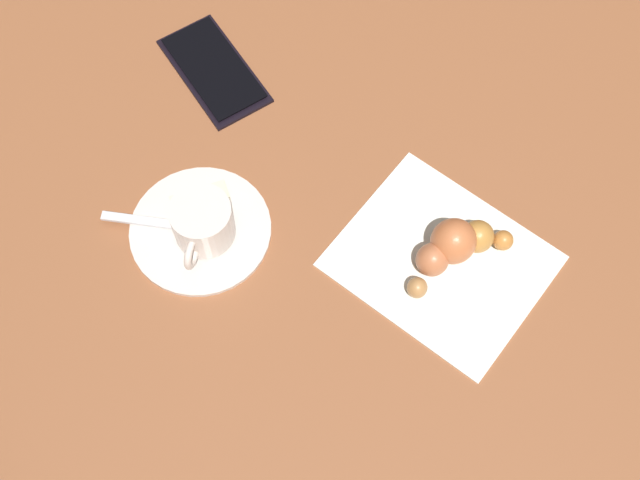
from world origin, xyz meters
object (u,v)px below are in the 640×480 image
object	(u,v)px
cell_phone	(214,70)
sugar_packet	(200,198)
napkin	(441,261)
croissant	(455,246)
teaspoon	(188,226)
saucer	(200,229)
espresso_cup	(202,222)

from	to	relation	value
cell_phone	sugar_packet	bearing A→B (deg)	115.65
sugar_packet	napkin	xyz separation A→B (m)	(-0.24, -0.05, -0.01)
sugar_packet	croissant	world-z (taller)	croissant
teaspoon	napkin	xyz separation A→B (m)	(-0.23, -0.08, -0.01)
saucer	croissant	xyz separation A→B (m)	(-0.23, -0.09, 0.02)
espresso_cup	croissant	bearing A→B (deg)	-157.61
sugar_packet	croissant	bearing A→B (deg)	147.33
teaspoon	cell_phone	bearing A→B (deg)	-66.88
sugar_packet	croissant	size ratio (longest dim) A/B	0.56
espresso_cup	sugar_packet	bearing A→B (deg)	-51.90
sugar_packet	napkin	distance (m)	0.25
espresso_cup	napkin	world-z (taller)	espresso_cup
espresso_cup	cell_phone	bearing A→B (deg)	-62.02
napkin	croissant	world-z (taller)	croissant
espresso_cup	teaspoon	size ratio (longest dim) A/B	0.63
saucer	croissant	bearing A→B (deg)	-159.02
espresso_cup	cell_phone	distance (m)	0.20
espresso_cup	croissant	distance (m)	0.24
espresso_cup	teaspoon	world-z (taller)	espresso_cup
cell_phone	espresso_cup	bearing A→B (deg)	117.98
teaspoon	cell_phone	xyz separation A→B (m)	(0.08, -0.18, -0.01)
saucer	napkin	bearing A→B (deg)	-160.67
espresso_cup	croissant	size ratio (longest dim) A/B	0.79
saucer	teaspoon	distance (m)	0.01
teaspoon	croissant	size ratio (longest dim) A/B	1.26
saucer	croissant	size ratio (longest dim) A/B	1.38
saucer	espresso_cup	xyz separation A→B (m)	(-0.01, 0.00, 0.03)
saucer	croissant	world-z (taller)	croissant
saucer	espresso_cup	world-z (taller)	espresso_cup
napkin	cell_phone	size ratio (longest dim) A/B	1.26
sugar_packet	cell_phone	size ratio (longest dim) A/B	0.37
teaspoon	cell_phone	distance (m)	0.19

